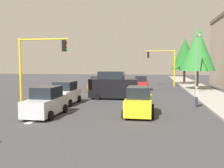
{
  "coord_description": "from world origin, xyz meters",
  "views": [
    {
      "loc": [
        26.71,
        4.29,
        3.47
      ],
      "look_at": [
        -1.9,
        -0.51,
        1.2
      ],
      "focal_mm": 40.09,
      "sensor_mm": 36.0,
      "label": 1
    }
  ],
  "objects_px": {
    "pedestrian_crossing": "(197,96)",
    "car_silver": "(46,103)",
    "delivery_van_black": "(113,86)",
    "car_white": "(65,94)",
    "traffic_signal_near_right": "(39,57)",
    "street_lamp_curbside": "(197,57)",
    "car_red": "(141,84)",
    "traffic_signal_far_left": "(163,61)",
    "tree_roadside_mid": "(198,49)",
    "tree_roadside_far": "(185,54)",
    "car_yellow": "(139,102)",
    "car_orange": "(98,84)"
  },
  "relations": [
    {
      "from": "traffic_signal_far_left",
      "to": "tree_roadside_mid",
      "type": "distance_m",
      "value": 7.51
    },
    {
      "from": "tree_roadside_mid",
      "to": "delivery_van_black",
      "type": "xyz_separation_m",
      "value": [
        10.0,
        -9.72,
        -4.17
      ]
    },
    {
      "from": "tree_roadside_mid",
      "to": "car_red",
      "type": "height_order",
      "value": "tree_roadside_mid"
    },
    {
      "from": "tree_roadside_far",
      "to": "car_yellow",
      "type": "height_order",
      "value": "tree_roadside_far"
    },
    {
      "from": "traffic_signal_far_left",
      "to": "tree_roadside_mid",
      "type": "relative_size",
      "value": 0.69
    },
    {
      "from": "traffic_signal_far_left",
      "to": "car_silver",
      "type": "bearing_deg",
      "value": -19.05
    },
    {
      "from": "traffic_signal_near_right",
      "to": "car_white",
      "type": "distance_m",
      "value": 3.93
    },
    {
      "from": "traffic_signal_far_left",
      "to": "car_yellow",
      "type": "distance_m",
      "value": 24.08
    },
    {
      "from": "tree_roadside_mid",
      "to": "traffic_signal_far_left",
      "type": "bearing_deg",
      "value": -144.43
    },
    {
      "from": "traffic_signal_far_left",
      "to": "traffic_signal_near_right",
      "type": "height_order",
      "value": "traffic_signal_near_right"
    },
    {
      "from": "traffic_signal_far_left",
      "to": "car_red",
      "type": "distance_m",
      "value": 8.33
    },
    {
      "from": "traffic_signal_near_right",
      "to": "tree_roadside_mid",
      "type": "distance_m",
      "value": 21.09
    },
    {
      "from": "delivery_van_black",
      "to": "car_white",
      "type": "bearing_deg",
      "value": -44.13
    },
    {
      "from": "tree_roadside_far",
      "to": "delivery_van_black",
      "type": "relative_size",
      "value": 1.67
    },
    {
      "from": "traffic_signal_near_right",
      "to": "delivery_van_black",
      "type": "height_order",
      "value": "traffic_signal_near_right"
    },
    {
      "from": "car_red",
      "to": "car_silver",
      "type": "bearing_deg",
      "value": -17.27
    },
    {
      "from": "car_red",
      "to": "traffic_signal_near_right",
      "type": "bearing_deg",
      "value": -32.93
    },
    {
      "from": "traffic_signal_near_right",
      "to": "pedestrian_crossing",
      "type": "distance_m",
      "value": 13.83
    },
    {
      "from": "traffic_signal_near_right",
      "to": "street_lamp_curbside",
      "type": "relative_size",
      "value": 0.83
    },
    {
      "from": "pedestrian_crossing",
      "to": "car_silver",
      "type": "bearing_deg",
      "value": -64.03
    },
    {
      "from": "tree_roadside_far",
      "to": "car_yellow",
      "type": "relative_size",
      "value": 2.04
    },
    {
      "from": "delivery_van_black",
      "to": "pedestrian_crossing",
      "type": "distance_m",
      "value": 8.35
    },
    {
      "from": "tree_roadside_mid",
      "to": "car_white",
      "type": "distance_m",
      "value": 19.82
    },
    {
      "from": "street_lamp_curbside",
      "to": "car_red",
      "type": "bearing_deg",
      "value": -116.87
    },
    {
      "from": "traffic_signal_near_right",
      "to": "traffic_signal_far_left",
      "type": "bearing_deg",
      "value": 150.26
    },
    {
      "from": "car_silver",
      "to": "car_orange",
      "type": "relative_size",
      "value": 1.04
    },
    {
      "from": "traffic_signal_far_left",
      "to": "tree_roadside_far",
      "type": "height_order",
      "value": "tree_roadside_far"
    },
    {
      "from": "delivery_van_black",
      "to": "car_red",
      "type": "distance_m",
      "value": 9.25
    },
    {
      "from": "street_lamp_curbside",
      "to": "delivery_van_black",
      "type": "distance_m",
      "value": 10.98
    },
    {
      "from": "traffic_signal_far_left",
      "to": "traffic_signal_near_right",
      "type": "bearing_deg",
      "value": -29.74
    },
    {
      "from": "street_lamp_curbside",
      "to": "car_red",
      "type": "height_order",
      "value": "street_lamp_curbside"
    },
    {
      "from": "delivery_van_black",
      "to": "car_silver",
      "type": "relative_size",
      "value": 1.15
    },
    {
      "from": "tree_roadside_far",
      "to": "traffic_signal_near_right",
      "type": "bearing_deg",
      "value": -32.38
    },
    {
      "from": "tree_roadside_mid",
      "to": "tree_roadside_far",
      "type": "xyz_separation_m",
      "value": [
        -10.0,
        -0.5,
        -0.18
      ]
    },
    {
      "from": "car_red",
      "to": "delivery_van_black",
      "type": "bearing_deg",
      "value": -14.92
    },
    {
      "from": "car_orange",
      "to": "pedestrian_crossing",
      "type": "distance_m",
      "value": 14.74
    },
    {
      "from": "traffic_signal_far_left",
      "to": "pedestrian_crossing",
      "type": "height_order",
      "value": "traffic_signal_far_left"
    },
    {
      "from": "traffic_signal_near_right",
      "to": "car_white",
      "type": "xyz_separation_m",
      "value": [
        -0.17,
        2.27,
        -3.2
      ]
    },
    {
      "from": "traffic_signal_near_right",
      "to": "car_yellow",
      "type": "distance_m",
      "value": 10.28
    },
    {
      "from": "car_orange",
      "to": "traffic_signal_near_right",
      "type": "bearing_deg",
      "value": -15.6
    },
    {
      "from": "car_orange",
      "to": "tree_roadside_mid",
      "type": "bearing_deg",
      "value": 104.81
    },
    {
      "from": "tree_roadside_far",
      "to": "car_red",
      "type": "xyz_separation_m",
      "value": [
        11.07,
        -6.85,
        -4.38
      ]
    },
    {
      "from": "car_silver",
      "to": "car_orange",
      "type": "distance_m",
      "value": 15.54
    },
    {
      "from": "delivery_van_black",
      "to": "car_white",
      "type": "relative_size",
      "value": 1.18
    },
    {
      "from": "car_silver",
      "to": "pedestrian_crossing",
      "type": "distance_m",
      "value": 11.82
    },
    {
      "from": "car_orange",
      "to": "car_white",
      "type": "xyz_separation_m",
      "value": [
        10.46,
        -0.69,
        0.0
      ]
    },
    {
      "from": "tree_roadside_mid",
      "to": "car_orange",
      "type": "xyz_separation_m",
      "value": [
        3.37,
        -12.75,
        -4.56
      ]
    },
    {
      "from": "traffic_signal_far_left",
      "to": "pedestrian_crossing",
      "type": "bearing_deg",
      "value": 5.86
    },
    {
      "from": "traffic_signal_far_left",
      "to": "car_red",
      "type": "relative_size",
      "value": 1.41
    },
    {
      "from": "traffic_signal_near_right",
      "to": "car_silver",
      "type": "relative_size",
      "value": 1.4
    }
  ]
}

